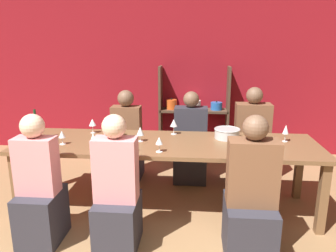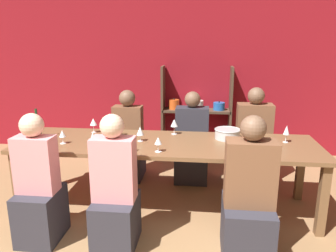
# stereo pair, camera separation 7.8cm
# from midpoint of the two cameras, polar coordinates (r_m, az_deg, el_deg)

# --- Properties ---
(wall_back_red) EXTENTS (8.80, 0.06, 2.70)m
(wall_back_red) POSITION_cam_midpoint_polar(r_m,az_deg,el_deg) (5.29, -0.63, 9.94)
(wall_back_red) COLOR maroon
(wall_back_red) RESTS_ON ground_plane
(shelf_unit) EXTENTS (1.09, 0.30, 1.41)m
(shelf_unit) POSITION_cam_midpoint_polar(r_m,az_deg,el_deg) (5.20, 4.07, 0.62)
(shelf_unit) COLOR #4C3828
(shelf_unit) RESTS_ON ground_plane
(dining_table) EXTENTS (3.13, 0.90, 0.75)m
(dining_table) POSITION_cam_midpoint_polar(r_m,az_deg,el_deg) (3.45, -0.80, -3.99)
(dining_table) COLOR brown
(dining_table) RESTS_ON ground_plane
(mixing_bowl) EXTENTS (0.28, 0.28, 0.11)m
(mixing_bowl) POSITION_cam_midpoint_polar(r_m,az_deg,el_deg) (3.60, 9.63, -1.23)
(mixing_bowl) COLOR #B7BABC
(mixing_bowl) RESTS_ON dining_table
(wine_bottle_green) EXTENTS (0.07, 0.07, 0.32)m
(wine_bottle_green) POSITION_cam_midpoint_polar(r_m,az_deg,el_deg) (3.81, -22.54, -0.18)
(wine_bottle_green) COLOR #19381E
(wine_bottle_green) RESTS_ON dining_table
(wine_glass_empty_a) EXTENTS (0.07, 0.07, 0.17)m
(wine_glass_empty_a) POSITION_cam_midpoint_polar(r_m,az_deg,el_deg) (3.25, -13.56, -2.00)
(wine_glass_empty_a) COLOR white
(wine_glass_empty_a) RESTS_ON dining_table
(wine_glass_white_a) EXTENTS (0.06, 0.06, 0.18)m
(wine_glass_white_a) POSITION_cam_midpoint_polar(r_m,az_deg,el_deg) (3.62, 19.24, -0.65)
(wine_glass_white_a) COLOR white
(wine_glass_white_a) RESTS_ON dining_table
(wine_glass_white_b) EXTENTS (0.06, 0.06, 0.15)m
(wine_glass_white_b) POSITION_cam_midpoint_polar(r_m,az_deg,el_deg) (3.12, -7.10, -2.73)
(wine_glass_white_b) COLOR white
(wine_glass_white_b) RESTS_ON dining_table
(wine_glass_red_a) EXTENTS (0.08, 0.08, 0.17)m
(wine_glass_red_a) POSITION_cam_midpoint_polar(r_m,az_deg,el_deg) (3.85, -13.60, 0.57)
(wine_glass_red_a) COLOR white
(wine_glass_red_a) RESTS_ON dining_table
(wine_glass_empty_b) EXTENTS (0.08, 0.08, 0.17)m
(wine_glass_empty_b) POSITION_cam_midpoint_polar(r_m,az_deg,el_deg) (3.68, -9.24, 0.14)
(wine_glass_empty_b) COLOR white
(wine_glass_empty_b) RESTS_ON dining_table
(wine_glass_white_c) EXTENTS (0.08, 0.08, 0.18)m
(wine_glass_white_c) POSITION_cam_midpoint_polar(r_m,az_deg,el_deg) (3.69, 0.40, 0.47)
(wine_glass_white_c) COLOR white
(wine_glass_white_c) RESTS_ON dining_table
(wine_glass_empty_c) EXTENTS (0.07, 0.07, 0.16)m
(wine_glass_empty_c) POSITION_cam_midpoint_polar(r_m,az_deg,el_deg) (3.84, -11.22, 0.59)
(wine_glass_empty_c) COLOR white
(wine_glass_empty_c) RESTS_ON dining_table
(wine_glass_white_d) EXTENTS (0.07, 0.07, 0.14)m
(wine_glass_white_d) POSITION_cam_midpoint_polar(r_m,az_deg,el_deg) (3.51, -18.60, -1.46)
(wine_glass_white_d) COLOR white
(wine_glass_white_d) RESTS_ON dining_table
(wine_glass_red_b) EXTENTS (0.06, 0.06, 0.16)m
(wine_glass_red_b) POSITION_cam_midpoint_polar(r_m,az_deg,el_deg) (3.57, -9.33, -0.47)
(wine_glass_red_b) COLOR white
(wine_glass_red_b) RESTS_ON dining_table
(wine_glass_red_c) EXTENTS (0.08, 0.08, 0.16)m
(wine_glass_red_c) POSITION_cam_midpoint_polar(r_m,az_deg,el_deg) (3.44, -5.51, -0.96)
(wine_glass_red_c) COLOR white
(wine_glass_red_c) RESTS_ON dining_table
(wine_glass_white_e) EXTENTS (0.07, 0.07, 0.15)m
(wine_glass_white_e) POSITION_cam_midpoint_polar(r_m,az_deg,el_deg) (3.11, -2.27, -2.68)
(wine_glass_white_e) COLOR white
(wine_glass_white_e) RESTS_ON dining_table
(person_near_a) EXTENTS (0.35, 0.43, 1.19)m
(person_near_a) POSITION_cam_midpoint_polar(r_m,az_deg,el_deg) (3.20, -22.11, -11.12)
(person_near_a) COLOR #2D2D38
(person_near_a) RESTS_ON ground_plane
(person_far_a) EXTENTS (0.42, 0.52, 1.17)m
(person_far_a) POSITION_cam_midpoint_polar(r_m,az_deg,el_deg) (4.30, 3.40, -3.81)
(person_far_a) COLOR #2D2D38
(person_far_a) RESTS_ON ground_plane
(person_near_b) EXTENTS (0.36, 0.45, 1.20)m
(person_near_b) POSITION_cam_midpoint_polar(r_m,az_deg,el_deg) (2.94, -9.64, -12.50)
(person_near_b) COLOR #2D2D38
(person_near_b) RESTS_ON ground_plane
(person_far_b) EXTENTS (0.43, 0.54, 1.23)m
(person_far_b) POSITION_cam_midpoint_polar(r_m,az_deg,el_deg) (4.32, 13.76, -3.78)
(person_far_b) COLOR #2D2D38
(person_far_b) RESTS_ON ground_plane
(person_near_c) EXTENTS (0.40, 0.50, 1.23)m
(person_near_c) POSITION_cam_midpoint_polar(r_m,az_deg,el_deg) (2.86, 13.32, -13.51)
(person_near_c) COLOR #2D2D38
(person_near_c) RESTS_ON ground_plane
(person_far_c) EXTENTS (0.37, 0.47, 1.18)m
(person_far_c) POSITION_cam_midpoint_polar(r_m,az_deg,el_deg) (4.36, -7.62, -3.46)
(person_far_c) COLOR #2D2D38
(person_far_c) RESTS_ON ground_plane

